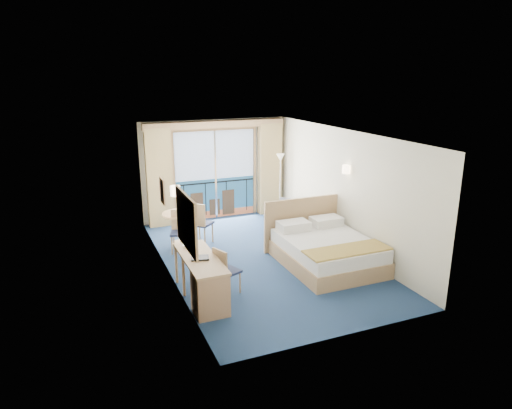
{
  "coord_description": "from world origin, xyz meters",
  "views": [
    {
      "loc": [
        -3.6,
        -8.43,
        3.87
      ],
      "look_at": [
        -0.05,
        0.2,
        1.17
      ],
      "focal_mm": 32.0,
      "sensor_mm": 36.0,
      "label": 1
    }
  ],
  "objects_px": {
    "nightstand": "(323,231)",
    "armchair": "(285,213)",
    "bed": "(325,249)",
    "floor_lamp": "(280,169)",
    "desk_chair": "(224,269)",
    "table_chair_a": "(200,221)",
    "round_table": "(181,220)",
    "table_chair_b": "(180,228)",
    "desk": "(208,286)"
  },
  "relations": [
    {
      "from": "nightstand",
      "to": "armchair",
      "type": "distance_m",
      "value": 1.39
    },
    {
      "from": "bed",
      "to": "floor_lamp",
      "type": "relative_size",
      "value": 1.27
    },
    {
      "from": "desk_chair",
      "to": "table_chair_a",
      "type": "bearing_deg",
      "value": -28.0
    },
    {
      "from": "bed",
      "to": "table_chair_a",
      "type": "bearing_deg",
      "value": 135.04
    },
    {
      "from": "desk_chair",
      "to": "table_chair_a",
      "type": "xyz_separation_m",
      "value": [
        0.27,
        2.6,
        0.08
      ]
    },
    {
      "from": "nightstand",
      "to": "desk_chair",
      "type": "height_order",
      "value": "desk_chair"
    },
    {
      "from": "nightstand",
      "to": "round_table",
      "type": "distance_m",
      "value": 3.37
    },
    {
      "from": "floor_lamp",
      "to": "table_chair_a",
      "type": "height_order",
      "value": "floor_lamp"
    },
    {
      "from": "round_table",
      "to": "table_chair_b",
      "type": "distance_m",
      "value": 0.43
    },
    {
      "from": "floor_lamp",
      "to": "desk_chair",
      "type": "height_order",
      "value": "floor_lamp"
    },
    {
      "from": "nightstand",
      "to": "floor_lamp",
      "type": "height_order",
      "value": "floor_lamp"
    },
    {
      "from": "bed",
      "to": "armchair",
      "type": "distance_m",
      "value": 2.59
    },
    {
      "from": "round_table",
      "to": "table_chair_a",
      "type": "height_order",
      "value": "table_chair_a"
    },
    {
      "from": "armchair",
      "to": "desk",
      "type": "xyz_separation_m",
      "value": [
        -3.13,
        -3.5,
        0.1
      ]
    },
    {
      "from": "desk",
      "to": "table_chair_a",
      "type": "distance_m",
      "value": 3.12
    },
    {
      "from": "desk_chair",
      "to": "table_chair_b",
      "type": "bearing_deg",
      "value": -16.28
    },
    {
      "from": "floor_lamp",
      "to": "desk_chair",
      "type": "bearing_deg",
      "value": -126.9
    },
    {
      "from": "desk_chair",
      "to": "round_table",
      "type": "relative_size",
      "value": 1.05
    },
    {
      "from": "floor_lamp",
      "to": "table_chair_a",
      "type": "bearing_deg",
      "value": -153.52
    },
    {
      "from": "bed",
      "to": "desk_chair",
      "type": "height_order",
      "value": "bed"
    },
    {
      "from": "armchair",
      "to": "floor_lamp",
      "type": "height_order",
      "value": "floor_lamp"
    },
    {
      "from": "desk",
      "to": "table_chair_b",
      "type": "xyz_separation_m",
      "value": [
        0.2,
        2.84,
        0.09
      ]
    },
    {
      "from": "armchair",
      "to": "desk",
      "type": "relative_size",
      "value": 0.45
    },
    {
      "from": "table_chair_a",
      "to": "floor_lamp",
      "type": "bearing_deg",
      "value": -106.76
    },
    {
      "from": "armchair",
      "to": "table_chair_b",
      "type": "relative_size",
      "value": 0.8
    },
    {
      "from": "floor_lamp",
      "to": "bed",
      "type": "bearing_deg",
      "value": -99.44
    },
    {
      "from": "floor_lamp",
      "to": "desk",
      "type": "distance_m",
      "value": 5.61
    },
    {
      "from": "round_table",
      "to": "nightstand",
      "type": "bearing_deg",
      "value": -18.89
    },
    {
      "from": "table_chair_a",
      "to": "table_chair_b",
      "type": "relative_size",
      "value": 1.1
    },
    {
      "from": "desk",
      "to": "round_table",
      "type": "bearing_deg",
      "value": 84.44
    },
    {
      "from": "armchair",
      "to": "nightstand",
      "type": "bearing_deg",
      "value": 70.55
    },
    {
      "from": "desk_chair",
      "to": "desk",
      "type": "bearing_deg",
      "value": 112.7
    },
    {
      "from": "desk",
      "to": "desk_chair",
      "type": "bearing_deg",
      "value": 44.75
    },
    {
      "from": "round_table",
      "to": "table_chair_a",
      "type": "xyz_separation_m",
      "value": [
        0.39,
        -0.21,
        0.0
      ]
    },
    {
      "from": "armchair",
      "to": "table_chair_a",
      "type": "height_order",
      "value": "table_chair_a"
    },
    {
      "from": "armchair",
      "to": "table_chair_b",
      "type": "bearing_deg",
      "value": -21.73
    },
    {
      "from": "armchair",
      "to": "round_table",
      "type": "xyz_separation_m",
      "value": [
        -2.82,
        -0.25,
        0.23
      ]
    },
    {
      "from": "nightstand",
      "to": "table_chair_b",
      "type": "bearing_deg",
      "value": 168.37
    },
    {
      "from": "bed",
      "to": "table_chair_a",
      "type": "height_order",
      "value": "bed"
    },
    {
      "from": "desk",
      "to": "table_chair_b",
      "type": "distance_m",
      "value": 2.85
    },
    {
      "from": "desk",
      "to": "bed",
      "type": "bearing_deg",
      "value": 18.16
    },
    {
      "from": "table_chair_a",
      "to": "table_chair_b",
      "type": "distance_m",
      "value": 0.55
    },
    {
      "from": "floor_lamp",
      "to": "table_chair_b",
      "type": "relative_size",
      "value": 1.89
    },
    {
      "from": "round_table",
      "to": "table_chair_b",
      "type": "relative_size",
      "value": 0.91
    },
    {
      "from": "bed",
      "to": "desk_chair",
      "type": "bearing_deg",
      "value": -168.36
    },
    {
      "from": "table_chair_a",
      "to": "round_table",
      "type": "bearing_deg",
      "value": 18.55
    },
    {
      "from": "floor_lamp",
      "to": "table_chair_a",
      "type": "relative_size",
      "value": 1.72
    },
    {
      "from": "bed",
      "to": "table_chair_a",
      "type": "xyz_separation_m",
      "value": [
        -2.11,
        2.11,
        0.25
      ]
    },
    {
      "from": "bed",
      "to": "table_chair_a",
      "type": "relative_size",
      "value": 2.19
    },
    {
      "from": "bed",
      "to": "desk_chair",
      "type": "distance_m",
      "value": 2.44
    }
  ]
}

